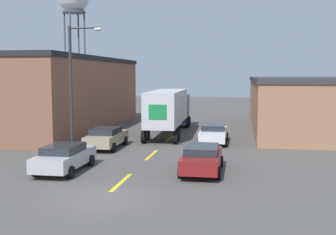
% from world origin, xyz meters
% --- Properties ---
extents(ground_plane, '(160.00, 160.00, 0.00)m').
position_xyz_m(ground_plane, '(0.00, 0.00, 0.00)').
color(ground_plane, '#4C4947').
extents(road_centerline, '(0.20, 17.30, 0.01)m').
position_xyz_m(road_centerline, '(0.00, 9.62, 0.00)').
color(road_centerline, yellow).
rests_on(road_centerline, ground_plane).
extents(warehouse_left, '(10.45, 22.85, 6.73)m').
position_xyz_m(warehouse_left, '(-11.88, 21.04, 3.37)').
color(warehouse_left, brown).
rests_on(warehouse_left, ground_plane).
extents(warehouse_right, '(11.93, 24.04, 4.86)m').
position_xyz_m(warehouse_right, '(12.62, 25.14, 2.43)').
color(warehouse_right, '#9E7051').
rests_on(warehouse_right, ground_plane).
extents(semi_truck, '(3.04, 13.03, 3.79)m').
position_xyz_m(semi_truck, '(-0.49, 19.49, 2.25)').
color(semi_truck, navy).
rests_on(semi_truck, ground_plane).
extents(parked_car_right_near, '(2.10, 4.65, 1.44)m').
position_xyz_m(parked_car_right_near, '(3.61, 5.33, 0.77)').
color(parked_car_right_near, maroon).
rests_on(parked_car_right_near, ground_plane).
extents(parked_car_left_far, '(2.10, 4.65, 1.44)m').
position_xyz_m(parked_car_left_far, '(-3.61, 11.52, 0.77)').
color(parked_car_left_far, tan).
rests_on(parked_car_left_far, ground_plane).
extents(parked_car_left_near, '(2.10, 4.65, 1.44)m').
position_xyz_m(parked_car_left_near, '(-3.61, 4.40, 0.77)').
color(parked_car_left_near, '#B2B2B7').
rests_on(parked_car_left_near, ground_plane).
extents(parked_car_right_mid, '(2.10, 4.65, 1.44)m').
position_xyz_m(parked_car_right_mid, '(3.61, 14.93, 0.77)').
color(parked_car_right_mid, silver).
rests_on(parked_car_right_mid, ground_plane).
extents(water_tower, '(4.97, 4.97, 20.17)m').
position_xyz_m(water_tower, '(-21.80, 50.84, 17.24)').
color(water_tower, '#47474C').
rests_on(water_tower, ground_plane).
extents(street_lamp, '(2.34, 0.32, 8.33)m').
position_xyz_m(street_lamp, '(-5.47, 10.49, 4.80)').
color(street_lamp, '#2D2D30').
rests_on(street_lamp, ground_plane).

